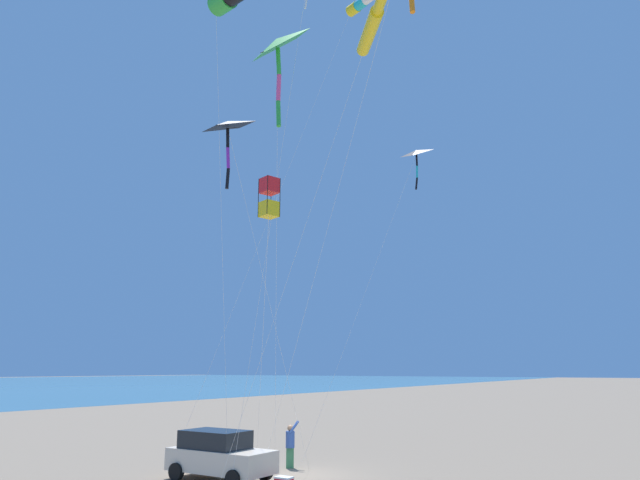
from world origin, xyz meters
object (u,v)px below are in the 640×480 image
(person_adult_flyer, at_px, (290,442))
(kite_windsock_long_streamer_left, at_px, (366,1))
(kite_windsock_green_low_center, at_px, (378,10))
(kite_delta_purple_drifting, at_px, (228,127))
(kite_delta_teal_far_right, at_px, (416,154))
(kite_box_rainbow_low_near, at_px, (269,198))
(person_child_green_jacket, at_px, (196,451))
(kite_delta_yellow_midlevel, at_px, (276,46))
(parked_car, at_px, (219,455))

(person_adult_flyer, relative_size, kite_windsock_long_streamer_left, 0.09)
(kite_windsock_green_low_center, bearing_deg, kite_windsock_long_streamer_left, 119.07)
(kite_delta_purple_drifting, distance_m, kite_delta_teal_far_right, 12.49)
(kite_delta_purple_drifting, relative_size, kite_windsock_green_low_center, 0.90)
(person_adult_flyer, height_order, kite_box_rainbow_low_near, kite_box_rainbow_low_near)
(person_adult_flyer, xyz_separation_m, person_child_green_jacket, (-3.60, -2.14, -0.38))
(person_child_green_jacket, relative_size, kite_windsock_long_streamer_left, 0.06)
(kite_box_rainbow_low_near, bearing_deg, kite_delta_purple_drifting, 168.04)
(kite_box_rainbow_low_near, height_order, kite_delta_yellow_midlevel, kite_delta_yellow_midlevel)
(kite_delta_purple_drifting, height_order, kite_delta_teal_far_right, kite_delta_teal_far_right)
(kite_box_rainbow_low_near, relative_size, kite_delta_teal_far_right, 0.65)
(kite_delta_teal_far_right, distance_m, kite_windsock_green_low_center, 14.25)
(person_adult_flyer, height_order, kite_delta_yellow_midlevel, kite_delta_yellow_midlevel)
(kite_box_rainbow_low_near, bearing_deg, kite_delta_yellow_midlevel, 118.14)
(kite_windsock_long_streamer_left, bearing_deg, person_child_green_jacket, -161.49)
(person_child_green_jacket, xyz_separation_m, kite_windsock_long_streamer_left, (7.58, 2.54, 21.20))
(parked_car, distance_m, kite_windsock_green_low_center, 17.13)
(kite_box_rainbow_low_near, distance_m, kite_delta_teal_far_right, 13.77)
(kite_delta_teal_far_right, relative_size, kite_delta_yellow_midlevel, 0.97)
(person_adult_flyer, relative_size, kite_box_rainbow_low_near, 0.20)
(person_child_green_jacket, height_order, kite_delta_teal_far_right, kite_delta_teal_far_right)
(kite_windsock_green_low_center, xyz_separation_m, kite_delta_yellow_midlevel, (-4.75, 1.63, 1.33))
(parked_car, xyz_separation_m, kite_delta_teal_far_right, (5.33, 8.25, 14.16))
(person_adult_flyer, bearing_deg, kite_delta_yellow_midlevel, -58.84)
(kite_delta_purple_drifting, bearing_deg, person_child_green_jacket, 138.38)
(person_adult_flyer, relative_size, kite_delta_yellow_midlevel, 0.13)
(person_adult_flyer, height_order, person_child_green_jacket, person_adult_flyer)
(person_child_green_jacket, distance_m, kite_delta_teal_far_right, 17.84)
(kite_box_rainbow_low_near, height_order, kite_windsock_green_low_center, kite_windsock_green_low_center)
(person_child_green_jacket, xyz_separation_m, kite_windsock_green_low_center, (12.79, -6.83, 13.20))
(parked_car, height_order, kite_delta_teal_far_right, kite_delta_teal_far_right)
(kite_windsock_long_streamer_left, xyz_separation_m, kite_delta_purple_drifting, (-1.45, -7.98, -9.34))
(kite_windsock_long_streamer_left, xyz_separation_m, kite_delta_yellow_midlevel, (0.46, -7.74, -6.67))
(kite_delta_yellow_midlevel, bearing_deg, kite_windsock_green_low_center, -18.92)
(kite_delta_teal_far_right, bearing_deg, kite_windsock_long_streamer_left, -98.62)
(parked_car, height_order, person_adult_flyer, person_adult_flyer)
(kite_box_rainbow_low_near, bearing_deg, kite_delta_teal_far_right, 91.06)
(kite_box_rainbow_low_near, bearing_deg, kite_windsock_long_streamer_left, 95.73)
(kite_box_rainbow_low_near, bearing_deg, parked_car, 142.32)
(kite_windsock_long_streamer_left, distance_m, kite_windsock_green_low_center, 13.37)
(kite_windsock_green_low_center, distance_m, kite_delta_yellow_midlevel, 5.19)
(person_child_green_jacket, bearing_deg, kite_delta_purple_drifting, -41.62)
(person_adult_flyer, bearing_deg, kite_windsock_long_streamer_left, 5.70)
(kite_delta_teal_far_right, bearing_deg, kite_box_rainbow_low_near, -88.94)
(person_child_green_jacket, xyz_separation_m, kite_delta_yellow_midlevel, (8.04, -5.20, 14.53))
(person_child_green_jacket, relative_size, kite_delta_teal_far_right, 0.08)
(kite_windsock_long_streamer_left, xyz_separation_m, kite_delta_teal_far_right, (0.62, 4.07, -6.80))
(kite_delta_teal_far_right, relative_size, kite_windsock_green_low_center, 1.08)
(kite_windsock_long_streamer_left, bearing_deg, kite_delta_purple_drifting, -100.32)
(kite_windsock_long_streamer_left, height_order, kite_delta_teal_far_right, kite_windsock_long_streamer_left)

